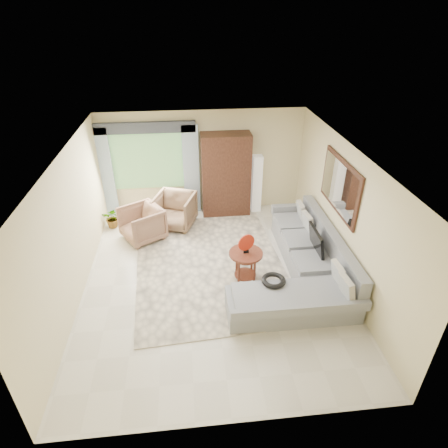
{
  "coord_description": "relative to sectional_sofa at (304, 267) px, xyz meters",
  "views": [
    {
      "loc": [
        -0.42,
        -5.85,
        4.75
      ],
      "look_at": [
        0.25,
        0.35,
        1.05
      ],
      "focal_mm": 30.0,
      "sensor_mm": 36.0,
      "label": 1
    }
  ],
  "objects": [
    {
      "name": "ground",
      "position": [
        -1.78,
        0.18,
        -0.28
      ],
      "size": [
        6.0,
        6.0,
        0.0
      ],
      "primitive_type": "plane",
      "color": "silver",
      "rests_on": "ground"
    },
    {
      "name": "curtain_right",
      "position": [
        -2.08,
        3.06,
        0.87
      ],
      "size": [
        0.4,
        0.08,
        2.3
      ],
      "primitive_type": "cube",
      "color": "#9EB7CC",
      "rests_on": "ground"
    },
    {
      "name": "red_disc",
      "position": [
        -1.16,
        0.09,
        0.6
      ],
      "size": [
        0.33,
        0.14,
        0.34
      ],
      "primitive_type": "cylinder",
      "rotation": [
        1.57,
        0.0,
        0.36
      ],
      "color": "#B12511",
      "rests_on": "coffee_table"
    },
    {
      "name": "armoire",
      "position": [
        -1.23,
        2.9,
        0.77
      ],
      "size": [
        1.2,
        0.55,
        2.1
      ],
      "primitive_type": "cube",
      "color": "black",
      "rests_on": "ground"
    },
    {
      "name": "area_rug",
      "position": [
        -1.82,
        0.63,
        -0.27
      ],
      "size": [
        3.26,
        4.19,
        0.02
      ],
      "primitive_type": "cube",
      "rotation": [
        0.0,
        0.0,
        0.07
      ],
      "color": "beige",
      "rests_on": "ground"
    },
    {
      "name": "potted_plant",
      "position": [
        -4.04,
        2.45,
        -0.03
      ],
      "size": [
        0.51,
        0.46,
        0.5
      ],
      "primitive_type": "imported",
      "rotation": [
        0.0,
        0.0,
        -0.17
      ],
      "color": "#999999",
      "rests_on": "ground"
    },
    {
      "name": "window",
      "position": [
        -3.13,
        3.15,
        1.12
      ],
      "size": [
        1.8,
        0.04,
        1.4
      ],
      "primitive_type": "cube",
      "color": "#669E59",
      "rests_on": "wall_back"
    },
    {
      "name": "floor_lamp",
      "position": [
        -0.43,
        2.96,
        0.47
      ],
      "size": [
        0.24,
        0.24,
        1.5
      ],
      "primitive_type": "cube",
      "color": "silver",
      "rests_on": "ground"
    },
    {
      "name": "curtain_left",
      "position": [
        -4.18,
        3.06,
        0.87
      ],
      "size": [
        0.4,
        0.08,
        2.3
      ],
      "primitive_type": "cube",
      "color": "#9EB7CC",
      "rests_on": "ground"
    },
    {
      "name": "tv_screen",
      "position": [
        0.27,
        0.25,
        0.44
      ],
      "size": [
        0.14,
        0.74,
        0.48
      ],
      "primitive_type": "cube",
      "rotation": [
        0.0,
        -0.17,
        0.0
      ],
      "color": "black",
      "rests_on": "sectional_sofa"
    },
    {
      "name": "wall_mirror",
      "position": [
        0.68,
        0.53,
        1.47
      ],
      "size": [
        0.05,
        1.7,
        1.05
      ],
      "color": "black",
      "rests_on": "wall_right"
    },
    {
      "name": "armchair_right",
      "position": [
        -2.54,
        2.35,
        0.13
      ],
      "size": [
        1.14,
        1.16,
        0.83
      ],
      "primitive_type": "imported",
      "rotation": [
        0.0,
        0.0,
        -0.34
      ],
      "color": "brown",
      "rests_on": "ground"
    },
    {
      "name": "coffee_table",
      "position": [
        -1.16,
        0.09,
        0.06
      ],
      "size": [
        0.65,
        0.65,
        0.65
      ],
      "rotation": [
        0.0,
        0.0,
        -0.02
      ],
      "color": "#4B1D14",
      "rests_on": "ground"
    },
    {
      "name": "garden_hose",
      "position": [
        -0.78,
        -0.65,
        0.26
      ],
      "size": [
        0.43,
        0.43,
        0.09
      ],
      "primitive_type": "torus",
      "color": "black",
      "rests_on": "sectional_sofa"
    },
    {
      "name": "valance",
      "position": [
        -3.13,
        3.08,
        1.97
      ],
      "size": [
        2.4,
        0.12,
        0.26
      ],
      "primitive_type": "cube",
      "color": "#1E232D",
      "rests_on": "wall_back"
    },
    {
      "name": "armchair_left",
      "position": [
        -3.28,
        1.84,
        0.11
      ],
      "size": [
        1.18,
        1.17,
        0.79
      ],
      "primitive_type": "imported",
      "rotation": [
        0.0,
        0.0,
        -1.02
      ],
      "color": "#91634F",
      "rests_on": "ground"
    },
    {
      "name": "sectional_sofa",
      "position": [
        0.0,
        0.0,
        0.0
      ],
      "size": [
        2.3,
        3.46,
        0.9
      ],
      "color": "gray",
      "rests_on": "ground"
    }
  ]
}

